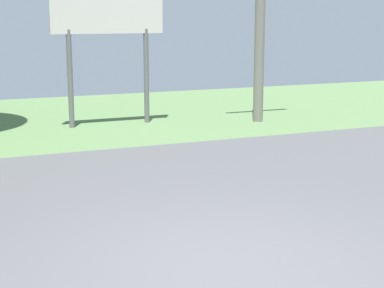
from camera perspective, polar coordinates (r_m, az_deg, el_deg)
The scene contains 2 objects.
ground_plane at distance 9.06m, azimuth -4.84°, elevation -4.78°, with size 40.00×22.00×0.20m.
roadside_billboard at distance 14.39m, azimuth -7.77°, elevation 11.80°, with size 2.60×0.12×3.50m.
Camera 1 is at (-2.62, -5.33, 2.54)m, focal length 58.07 mm.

